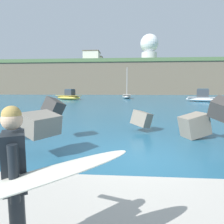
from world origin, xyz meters
name	(u,v)px	position (x,y,z in m)	size (l,w,h in m)	color
ground_plane	(132,158)	(0.00, 0.00, 0.00)	(400.00, 400.00, 0.00)	#235B7A
breakwater_jetty	(163,119)	(1.16, 1.21, 1.09)	(31.08, 6.20, 2.54)	#3D3A38
surfer_with_board	(19,179)	(-1.27, -4.19, 1.28)	(2.00, 1.50, 1.78)	black
boat_near_left	(127,96)	(-0.13, 36.50, 0.50)	(2.00, 4.53, 6.58)	beige
boat_near_right	(205,98)	(12.71, 27.27, 0.65)	(6.31, 3.93, 2.16)	white
boat_mid_left	(69,96)	(-11.41, 31.23, 0.64)	(6.24, 4.68, 2.07)	#EAC64C
mooring_buoy_outer	(192,98)	(13.19, 35.37, 0.22)	(0.44, 0.44, 0.44)	#E54C1E
headland_bluff	(97,79)	(-12.54, 76.61, 6.20)	(101.82, 30.89, 12.36)	#756651
radar_dome	(149,47)	(7.96, 68.67, 17.41)	(6.57, 6.57, 9.49)	silver
station_building_west	(94,62)	(-15.23, 85.69, 14.54)	(7.67, 5.15, 4.33)	silver
station_building_central	(92,58)	(-15.66, 81.66, 15.36)	(6.96, 7.75, 5.98)	silver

